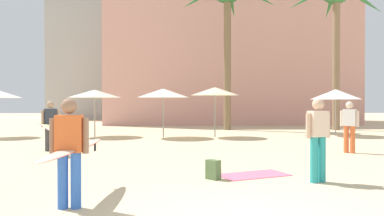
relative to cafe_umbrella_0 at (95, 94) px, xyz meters
name	(u,v)px	position (x,y,z in m)	size (l,w,h in m)	color
hotel_pink	(226,53)	(8.37, 14.25, 4.05)	(19.82, 10.39, 12.38)	#DB9989
hotel_tower_gray	(133,18)	(-1.16, 24.16, 9.33)	(17.17, 8.21, 22.93)	#A8A8A3
cafe_umbrella_0	(95,94)	(0.00, 0.00, 0.00)	(2.59, 2.59, 2.34)	gray
cafe_umbrella_1	(163,93)	(3.42, -0.62, 0.01)	(2.50, 2.50, 2.37)	gray
cafe_umbrella_3	(215,91)	(5.94, -0.46, 0.11)	(2.35, 2.35, 2.45)	gray
cafe_umbrella_4	(336,94)	(12.18, 0.14, -0.02)	(2.53, 2.53, 2.38)	gray
beach_towel	(253,175)	(5.90, -10.04, -2.13)	(1.59, 0.82, 0.01)	#EF6684
backpack	(213,170)	(4.95, -10.46, -1.94)	(0.35, 0.35, 0.42)	#516B3F
person_near_right	(49,124)	(-0.25, -5.66, -1.21)	(1.74, 2.76, 1.73)	#3D3D42
person_near_left	(72,148)	(2.50, -12.47, -1.21)	(0.60, 3.05, 1.72)	blue
person_far_left	(318,136)	(7.08, -10.85, -1.18)	(0.60, 0.34, 1.75)	teal
person_mid_left	(349,125)	(9.85, -6.37, -1.20)	(0.53, 0.45, 1.71)	orange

